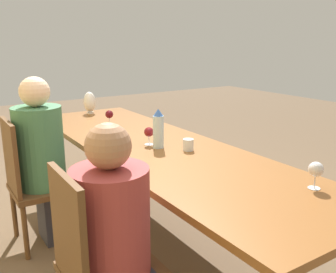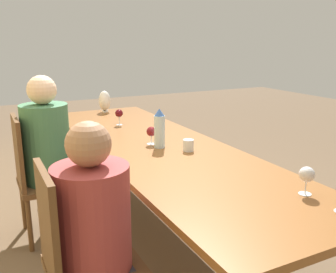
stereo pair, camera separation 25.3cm
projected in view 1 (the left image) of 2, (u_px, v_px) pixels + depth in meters
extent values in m
plane|color=brown|center=(157.00, 240.00, 2.88)|extent=(14.00, 14.00, 0.00)
cube|color=brown|center=(156.00, 148.00, 2.70)|extent=(3.06, 0.90, 0.04)
cylinder|color=brown|center=(117.00, 145.00, 4.14)|extent=(0.07, 0.07, 0.72)
cylinder|color=brown|center=(54.00, 155.00, 3.78)|extent=(0.07, 0.07, 0.72)
cylinder|color=silver|center=(158.00, 132.00, 2.60)|extent=(0.08, 0.08, 0.23)
cone|color=#33599E|center=(158.00, 112.00, 2.57)|extent=(0.07, 0.07, 0.05)
cylinder|color=silver|center=(188.00, 145.00, 2.56)|extent=(0.07, 0.07, 0.08)
cylinder|color=silver|center=(90.00, 113.00, 3.84)|extent=(0.07, 0.07, 0.01)
ellipsoid|color=silver|center=(90.00, 102.00, 3.81)|extent=(0.12, 0.12, 0.21)
cylinder|color=silver|center=(110.00, 126.00, 3.28)|extent=(0.06, 0.06, 0.00)
cylinder|color=silver|center=(110.00, 122.00, 3.27)|extent=(0.01, 0.01, 0.07)
sphere|color=#510C14|center=(109.00, 114.00, 3.25)|extent=(0.07, 0.07, 0.07)
cylinder|color=silver|center=(149.00, 144.00, 2.71)|extent=(0.07, 0.07, 0.00)
cylinder|color=silver|center=(149.00, 140.00, 2.70)|extent=(0.01, 0.01, 0.06)
sphere|color=maroon|center=(149.00, 132.00, 2.68)|extent=(0.07, 0.07, 0.07)
cylinder|color=silver|center=(314.00, 188.00, 1.92)|extent=(0.06, 0.06, 0.00)
cylinder|color=silver|center=(315.00, 182.00, 1.91)|extent=(0.01, 0.01, 0.07)
sphere|color=silver|center=(316.00, 169.00, 1.89)|extent=(0.08, 0.08, 0.08)
cube|color=brown|center=(113.00, 273.00, 1.77)|extent=(0.44, 0.44, 0.04)
cube|color=brown|center=(68.00, 232.00, 1.60)|extent=(0.40, 0.03, 0.52)
cube|color=brown|center=(43.00, 188.00, 2.78)|extent=(0.44, 0.44, 0.04)
cube|color=brown|center=(11.00, 157.00, 2.60)|extent=(0.40, 0.03, 0.52)
cylinder|color=brown|center=(79.00, 219.00, 2.78)|extent=(0.04, 0.04, 0.41)
cylinder|color=brown|center=(63.00, 201.00, 3.09)|extent=(0.04, 0.04, 0.41)
cylinder|color=brown|center=(25.00, 233.00, 2.58)|extent=(0.04, 0.04, 0.41)
cylinder|color=brown|center=(14.00, 212.00, 2.89)|extent=(0.04, 0.04, 0.41)
cylinder|color=#993838|center=(111.00, 221.00, 1.70)|extent=(0.36, 0.36, 0.50)
sphere|color=#9E7051|center=(108.00, 146.00, 1.61)|extent=(0.21, 0.21, 0.21)
cube|color=#2D2D38|center=(54.00, 211.00, 2.86)|extent=(0.26, 0.19, 0.45)
cylinder|color=#3D704C|center=(40.00, 147.00, 2.70)|extent=(0.35, 0.35, 0.59)
sphere|color=beige|center=(34.00, 92.00, 2.60)|extent=(0.21, 0.21, 0.21)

